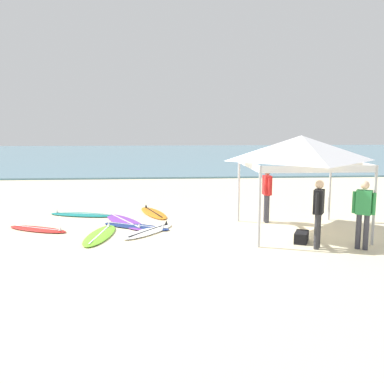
% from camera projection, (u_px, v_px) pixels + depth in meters
% --- Properties ---
extents(ground_plane, '(80.00, 80.00, 0.00)m').
position_uv_depth(ground_plane, '(219.00, 234.00, 12.32)').
color(ground_plane, beige).
extents(sea, '(80.00, 36.00, 0.10)m').
position_uv_depth(sea, '(178.00, 155.00, 42.41)').
color(sea, '#568499').
rests_on(sea, ground).
extents(canopy_tent, '(3.07, 3.07, 2.75)m').
position_uv_depth(canopy_tent, '(301.00, 149.00, 12.21)').
color(canopy_tent, '#B7B7BC').
rests_on(canopy_tent, ground).
extents(surfboard_purple, '(1.80, 2.62, 0.19)m').
position_uv_depth(surfboard_purple, '(125.00, 222.00, 13.72)').
color(surfboard_purple, purple).
rests_on(surfboard_purple, ground).
extents(surfboard_lime, '(0.96, 2.45, 0.19)m').
position_uv_depth(surfboard_lime, '(100.00, 235.00, 12.06)').
color(surfboard_lime, '#7AD12D').
rests_on(surfboard_lime, ground).
extents(surfboard_red, '(2.02, 1.36, 0.19)m').
position_uv_depth(surfboard_red, '(38.00, 229.00, 12.75)').
color(surfboard_red, red).
rests_on(surfboard_red, ground).
extents(surfboard_white, '(1.71, 2.05, 0.19)m').
position_uv_depth(surfboard_white, '(149.00, 231.00, 12.50)').
color(surfboard_white, white).
rests_on(surfboard_white, ground).
extents(surfboard_orange, '(1.26, 2.29, 0.19)m').
position_uv_depth(surfboard_orange, '(153.00, 213.00, 15.06)').
color(surfboard_orange, orange).
rests_on(surfboard_orange, ground).
extents(surfboard_teal, '(2.40, 1.20, 0.19)m').
position_uv_depth(surfboard_teal, '(83.00, 215.00, 14.79)').
color(surfboard_teal, '#19847F').
rests_on(surfboard_teal, ground).
extents(surfboard_navy, '(2.24, 1.56, 0.19)m').
position_uv_depth(surfboard_navy, '(136.00, 226.00, 13.10)').
color(surfboard_navy, navy).
rests_on(surfboard_navy, ground).
extents(person_green, '(0.47, 0.38, 1.71)m').
position_uv_depth(person_green, '(363.00, 210.00, 10.69)').
color(person_green, '#383842').
rests_on(person_green, ground).
extents(person_red, '(0.24, 0.55, 1.71)m').
position_uv_depth(person_red, '(267.00, 191.00, 13.65)').
color(person_red, '#383842').
rests_on(person_red, ground).
extents(person_black, '(0.37, 0.49, 1.71)m').
position_uv_depth(person_black, '(318.00, 209.00, 10.77)').
color(person_black, '#2D2D33').
rests_on(person_black, ground).
extents(gear_bag_near_tent, '(0.54, 0.68, 0.28)m').
position_uv_depth(gear_bag_near_tent, '(301.00, 237.00, 11.44)').
color(gear_bag_near_tent, black).
rests_on(gear_bag_near_tent, ground).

